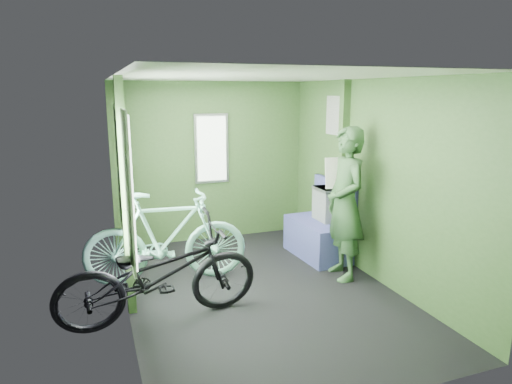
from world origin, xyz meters
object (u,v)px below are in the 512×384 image
at_px(bicycle_black, 162,323).
at_px(waste_box, 327,221).
at_px(passenger, 345,204).
at_px(bench_seat, 320,234).
at_px(bicycle_mint, 168,283).

distance_m(bicycle_black, waste_box, 2.68).
relative_size(passenger, waste_box, 1.93).
bearing_deg(passenger, bench_seat, -179.16).
xyz_separation_m(waste_box, bench_seat, (-0.11, -0.02, -0.16)).
xyz_separation_m(passenger, bench_seat, (0.07, 0.72, -0.59)).
xyz_separation_m(bicycle_mint, bench_seat, (2.06, 0.20, 0.30)).
relative_size(bicycle_black, bicycle_mint, 1.04).
height_order(bicycle_black, bench_seat, bench_seat).
distance_m(bicycle_mint, bench_seat, 2.09).
xyz_separation_m(bicycle_black, bicycle_mint, (0.21, 0.91, 0.00)).
relative_size(bicycle_mint, waste_box, 1.98).
bearing_deg(passenger, bicycle_mint, -97.95).
height_order(bicycle_black, waste_box, waste_box).
height_order(bicycle_mint, bench_seat, bench_seat).
relative_size(bicycle_black, waste_box, 2.07).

